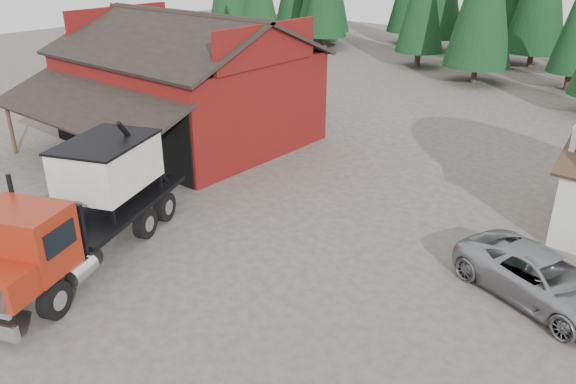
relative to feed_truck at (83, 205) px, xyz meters
The scene contains 6 objects.
ground 4.36m from the feed_truck, 23.08° to the left, with size 120.00×120.00×0.00m, color #4C433C.
red_barn 13.65m from the feed_truck, 123.33° to the left, with size 12.80×13.63×7.18m.
conifer_backdrop 43.69m from the feed_truck, 85.39° to the left, with size 76.00×16.00×16.00m, color black, non-canonical shape.
feed_truck is the anchor object (origin of this frame).
silver_car 15.57m from the feed_truck, 29.79° to the left, with size 2.65×5.75×1.60m, color #989A9F.
equip_box 3.57m from the feed_truck, 144.37° to the right, with size 0.70×1.10×0.60m, color maroon.
Camera 1 is at (13.36, -10.53, 10.55)m, focal length 35.00 mm.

